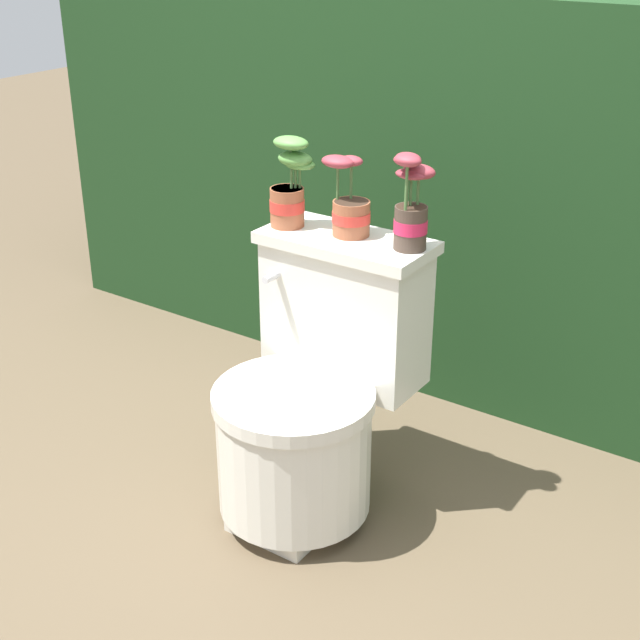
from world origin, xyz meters
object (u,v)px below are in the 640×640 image
object	(u,v)px
toilet	(313,398)
potted_plant_middle	(411,208)
potted_plant_left	(290,188)
potted_plant_midleft	(350,207)

from	to	relation	value
toilet	potted_plant_middle	distance (m)	0.56
toilet	potted_plant_left	xyz separation A→B (m)	(-0.17, 0.14, 0.50)
toilet	potted_plant_middle	size ratio (longest dim) A/B	2.99
toilet	potted_plant_midleft	world-z (taller)	potted_plant_midleft
potted_plant_midleft	potted_plant_middle	bearing A→B (deg)	-0.39
potted_plant_left	potted_plant_midleft	xyz separation A→B (m)	(0.16, 0.03, -0.03)
potted_plant_left	potted_plant_middle	xyz separation A→B (m)	(0.34, 0.03, 0.00)
potted_plant_midleft	potted_plant_middle	size ratio (longest dim) A/B	0.83
toilet	potted_plant_midleft	xyz separation A→B (m)	(-0.00, 0.17, 0.47)
potted_plant_left	toilet	bearing A→B (deg)	-39.55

